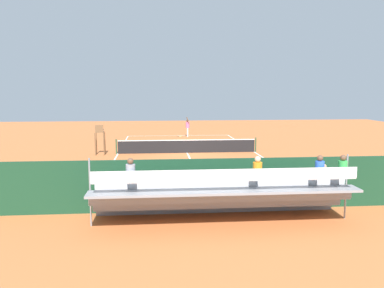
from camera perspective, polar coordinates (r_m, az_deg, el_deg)
ground_plane at (r=29.49m, az=-0.70°, el=-1.26°), size 60.00×60.00×0.00m
court_line_markings at (r=29.53m, az=-0.71°, el=-1.24°), size 10.10×22.20×0.01m
tennis_net at (r=29.42m, az=-0.70°, el=-0.29°), size 10.30×0.10×1.07m
backdrop_wall at (r=15.63m, az=3.32°, el=-5.70°), size 18.00×0.16×2.00m
bleacher_stand at (r=14.36m, az=4.73°, el=-7.09°), size 9.06×2.40×2.48m
umpire_chair at (r=29.15m, az=-12.90°, el=1.05°), size 0.67×0.67×2.14m
courtside_bench at (r=16.86m, az=10.12°, el=-6.36°), size 1.80×0.40×0.93m
equipment_bag at (r=16.42m, az=3.02°, el=-8.00°), size 0.90×0.36×0.36m
tennis_player at (r=39.36m, az=-0.63°, el=2.52°), size 0.39×0.54×1.93m
tennis_racket at (r=39.56m, az=-1.69°, el=1.09°), size 0.55×0.47×0.03m
tennis_ball_near at (r=36.37m, az=-2.69°, el=0.52°), size 0.07×0.07×0.07m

